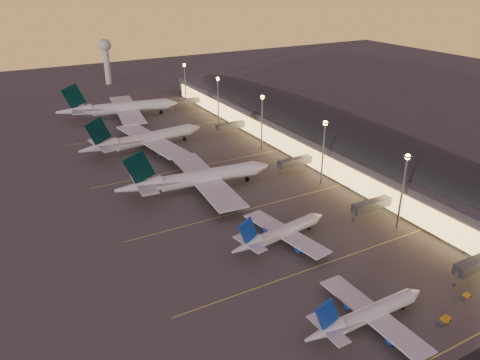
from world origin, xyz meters
name	(u,v)px	position (x,y,z in m)	size (l,w,h in m)	color
ground	(308,257)	(0.00, 0.00, 0.00)	(700.00, 700.00, 0.00)	#3F3D3A
airliner_narrow_south	(367,315)	(-5.79, -30.14, 3.32)	(35.84, 31.89, 12.85)	silver
airliner_narrow_north	(280,233)	(-2.82, 10.93, 3.44)	(37.18, 33.55, 13.29)	silver
airliner_wide_near	(197,178)	(-9.60, 58.06, 5.07)	(61.62, 56.32, 19.71)	silver
airliner_wide_mid	(144,139)	(-12.37, 111.25, 5.08)	(61.66, 56.66, 19.74)	silver
airliner_wide_far	(120,108)	(-7.73, 168.28, 5.62)	(68.20, 62.74, 21.84)	silver
terminal_building	(323,130)	(61.84, 72.47, 8.78)	(56.35, 255.00, 17.46)	#46464B
light_masts	(287,125)	(36.00, 65.00, 17.55)	(2.20, 217.20, 25.90)	slate
radar_tower	(106,54)	(10.00, 260.00, 21.87)	(9.00, 9.00, 32.50)	silver
lane_markings	(242,204)	(0.00, 40.00, 0.01)	(90.00, 180.36, 0.00)	#D8C659
baggage_tug_a	(444,320)	(11.64, -38.40, 0.53)	(4.04, 2.08, 1.15)	#CB9110
baggage_tug_b	(466,297)	(24.12, -34.93, 0.43)	(3.38, 1.90, 0.95)	#CB9110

